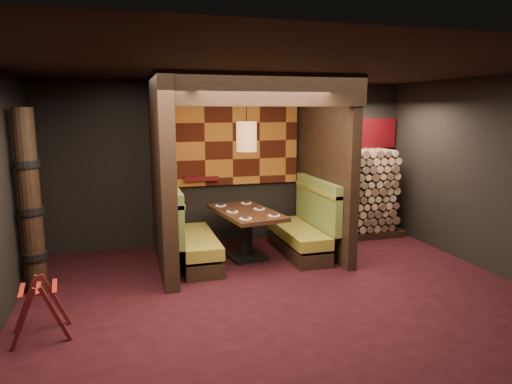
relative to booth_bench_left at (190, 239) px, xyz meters
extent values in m
cube|color=black|center=(0.96, -1.65, -0.41)|extent=(6.50, 5.50, 0.02)
cube|color=black|center=(0.96, -1.65, 2.46)|extent=(6.50, 5.50, 0.02)
cube|color=black|center=(0.96, 1.11, 1.02)|extent=(6.50, 0.02, 2.85)
cube|color=black|center=(0.96, -4.41, 1.02)|extent=(6.50, 0.02, 2.85)
cube|color=black|center=(4.22, -1.65, 1.02)|extent=(0.02, 5.50, 2.85)
cube|color=black|center=(-0.39, 0.00, 1.02)|extent=(0.20, 2.20, 2.85)
cube|color=black|center=(2.26, 0.05, 1.02)|extent=(0.15, 2.10, 2.85)
cube|color=black|center=(0.94, -0.95, 2.23)|extent=(2.85, 0.18, 0.44)
cube|color=#A65E1F|center=(0.94, 1.06, 1.42)|extent=(2.40, 0.06, 1.55)
cube|color=#A65E1F|center=(-0.27, 0.17, 1.45)|extent=(0.04, 1.85, 1.45)
cube|color=#540E16|center=(0.36, 1.00, 0.78)|extent=(0.60, 0.12, 0.07)
cube|color=black|center=(0.11, 0.00, -0.29)|extent=(0.55, 1.60, 0.22)
cube|color=olive|center=(0.11, 0.00, -0.04)|extent=(0.55, 1.60, 0.18)
cube|color=#545E25|center=(-0.23, 0.00, 0.35)|extent=(0.12, 1.60, 0.78)
cube|color=olive|center=(-0.23, 0.00, 0.70)|extent=(0.15, 1.60, 0.06)
cube|color=black|center=(1.79, 0.00, -0.29)|extent=(0.55, 1.60, 0.22)
cube|color=olive|center=(1.79, 0.00, -0.04)|extent=(0.55, 1.60, 0.18)
cube|color=#545E25|center=(2.12, 0.00, 0.35)|extent=(0.12, 1.60, 0.78)
cube|color=olive|center=(2.12, 0.00, 0.70)|extent=(0.15, 1.60, 0.06)
cube|color=black|center=(0.90, 0.03, -0.37)|extent=(0.63, 0.63, 0.06)
cylinder|color=black|center=(0.90, 0.03, -0.04)|extent=(0.20, 0.20, 0.73)
cube|color=#372012|center=(0.90, 0.03, 0.36)|extent=(1.03, 1.60, 0.06)
cylinder|color=white|center=(0.75, -0.52, 0.39)|extent=(0.18, 0.18, 0.01)
cube|color=black|center=(0.75, -0.52, 0.41)|extent=(0.09, 0.12, 0.02)
cylinder|color=white|center=(1.22, -0.44, 0.39)|extent=(0.18, 0.18, 0.01)
cube|color=black|center=(1.22, -0.44, 0.41)|extent=(0.09, 0.12, 0.02)
cylinder|color=white|center=(0.67, -0.01, 0.39)|extent=(0.18, 0.18, 0.01)
cube|color=black|center=(0.67, -0.01, 0.41)|extent=(0.09, 0.12, 0.02)
cylinder|color=white|center=(1.14, 0.06, 0.39)|extent=(0.18, 0.18, 0.01)
cube|color=black|center=(1.14, 0.06, 0.41)|extent=(0.09, 0.12, 0.02)
cylinder|color=white|center=(0.59, 0.49, 0.39)|extent=(0.18, 0.18, 0.01)
cube|color=black|center=(0.59, 0.49, 0.41)|extent=(0.09, 0.12, 0.02)
cylinder|color=white|center=(1.06, 0.57, 0.39)|extent=(0.18, 0.18, 0.01)
cube|color=black|center=(1.06, 0.57, 0.41)|extent=(0.09, 0.12, 0.02)
cylinder|color=#956339|center=(0.90, -0.02, 1.56)|extent=(0.31, 0.31, 0.45)
sphere|color=#FFC672|center=(0.90, -0.02, 1.56)|extent=(0.18, 0.18, 0.18)
cylinder|color=black|center=(0.90, -0.02, 2.12)|extent=(0.02, 0.02, 0.67)
cube|color=#4B1213|center=(-1.97, -2.08, -0.11)|extent=(0.30, 0.07, 0.67)
cube|color=#4B1213|center=(-1.66, -2.04, -0.11)|extent=(0.30, 0.07, 0.67)
cube|color=#4B1213|center=(-2.02, -1.69, -0.11)|extent=(0.30, 0.07, 0.67)
cube|color=#4B1213|center=(-1.71, -1.65, -0.11)|extent=(0.30, 0.07, 0.67)
cube|color=maroon|center=(-2.00, -1.88, 0.14)|extent=(0.09, 0.41, 0.01)
cube|color=maroon|center=(-1.84, -1.87, 0.14)|extent=(0.09, 0.41, 0.01)
cube|color=maroon|center=(-1.68, -1.85, 0.14)|extent=(0.09, 0.41, 0.01)
cylinder|color=black|center=(-2.09, -0.55, 0.80)|extent=(0.26, 0.26, 2.40)
cylinder|color=black|center=(-2.09, -0.55, 0.10)|extent=(0.31, 0.31, 0.09)
cylinder|color=black|center=(-2.09, -0.55, 0.70)|extent=(0.31, 0.31, 0.09)
cylinder|color=black|center=(-2.09, -0.55, 1.30)|extent=(0.31, 0.31, 0.09)
cube|color=black|center=(3.25, 0.70, -0.34)|extent=(1.73, 0.70, 0.12)
cube|color=brown|center=(3.25, 0.70, 0.48)|extent=(1.73, 0.70, 1.52)
cube|color=maroon|center=(3.25, 1.03, 1.52)|extent=(1.83, 0.10, 0.56)
cube|color=black|center=(2.35, 0.31, 1.02)|extent=(0.08, 0.08, 2.85)
camera|label=1|loc=(-0.91, -6.80, 1.98)|focal=32.00mm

